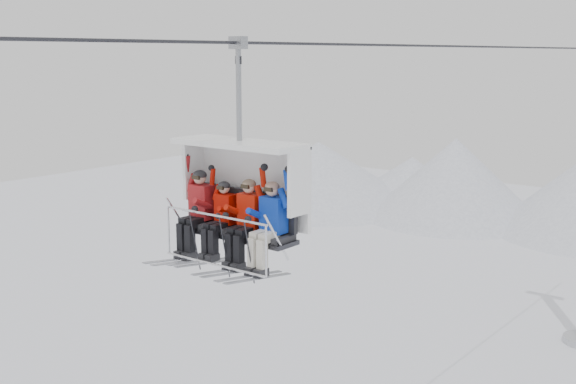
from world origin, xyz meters
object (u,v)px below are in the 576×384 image
Objects in this scene: skier_far_left at (198,208)px; skier_center_left at (221,217)px; chairlift_carrier at (245,187)px; skier_center_right at (247,218)px; skier_far_right at (269,222)px.

skier_far_left is 0.62m from skier_center_left.
chairlift_carrier is at bearing 46.94° from skier_center_left.
chairlift_carrier is 2.36× the size of skier_center_right.
skier_far_right is at bearing -0.09° from skier_far_left.
skier_center_right is at bearing -0.20° from skier_far_left.
skier_center_right is at bearing -45.15° from chairlift_carrier.
skier_center_right is at bearing 1.32° from skier_center_left.
chairlift_carrier is at bearing 18.27° from skier_far_left.
skier_center_left is at bearing -1.69° from skier_far_left.
skier_far_left is at bearing 178.31° from skier_center_left.
skier_far_right is (0.84, -0.31, -0.49)m from chairlift_carrier.
chairlift_carrier is at bearing 159.87° from skier_far_right.
chairlift_carrier reaches higher than skier_center_left.
skier_far_left is 1.03× the size of skier_center_right.
chairlift_carrier is 2.36× the size of skier_center_left.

